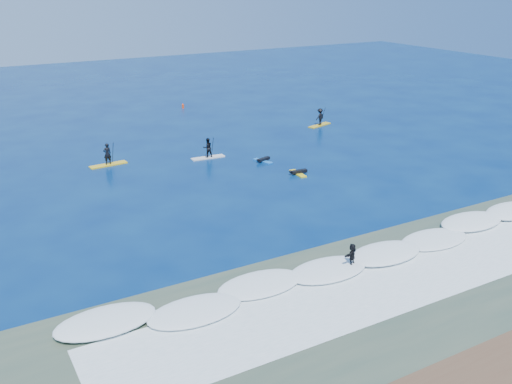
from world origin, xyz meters
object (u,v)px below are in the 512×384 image
sup_paddler_right (320,118)px  wave_surfer (352,256)px  sup_paddler_center (208,150)px  prone_paddler_far (263,160)px  marker_buoy (183,106)px  sup_paddler_left (108,157)px  prone_paddler_near (298,172)px

sup_paddler_right → wave_surfer: 32.44m
sup_paddler_center → prone_paddler_far: bearing=-37.8°
wave_surfer → marker_buoy: 43.54m
sup_paddler_right → marker_buoy: (-9.53, 15.44, -0.56)m
sup_paddler_left → prone_paddler_far: size_ratio=1.65×
sup_paddler_right → prone_paddler_near: sup_paddler_right is taller
prone_paddler_near → sup_paddler_right: bearing=-37.7°
sup_paddler_center → prone_paddler_far: 5.06m
sup_paddler_right → wave_surfer: size_ratio=1.67×
sup_paddler_right → prone_paddler_far: sup_paddler_right is taller
sup_paddler_left → sup_paddler_center: bearing=-20.6°
wave_surfer → sup_paddler_right: bearing=32.8°
sup_paddler_left → wave_surfer: sup_paddler_left is taller
sup_paddler_right → prone_paddler_near: size_ratio=1.56×
sup_paddler_right → sup_paddler_left: bearing=168.5°
sup_paddler_right → prone_paddler_far: bearing=-162.9°
sup_paddler_right → prone_paddler_far: size_ratio=1.61×
sup_paddler_center → sup_paddler_right: 16.30m
wave_surfer → sup_paddler_left: bearing=79.8°
prone_paddler_far → wave_surfer: 20.10m
sup_paddler_right → marker_buoy: 18.15m
prone_paddler_near → prone_paddler_far: (-0.81, 4.33, -0.01)m
wave_surfer → sup_paddler_center: bearing=60.6°
sup_paddler_left → sup_paddler_right: size_ratio=1.02×
sup_paddler_center → sup_paddler_right: bearing=20.6°
sup_paddler_center → prone_paddler_near: bearing=-55.5°
prone_paddler_near → wave_surfer: size_ratio=1.07×
sup_paddler_center → wave_surfer: 22.69m
sup_paddler_left → sup_paddler_right: (23.91, 2.42, 0.15)m
wave_surfer → marker_buoy: bearing=54.8°
sup_paddler_left → prone_paddler_near: (12.89, -9.99, -0.56)m
sup_paddler_center → marker_buoy: sup_paddler_center is taller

